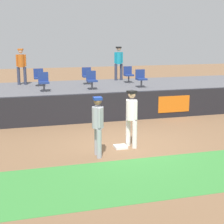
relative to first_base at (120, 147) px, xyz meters
The scene contains 15 objects.
ground_plane 0.34m from the first_base, 28.91° to the left, with size 60.00×60.00×0.00m, color brown.
grass_foreground_strip 2.55m from the first_base, 83.27° to the right, with size 18.00×2.80×0.01m, color #388438.
first_base is the anchor object (origin of this frame).
player_fielder_home 1.11m from the first_base, ahead, with size 0.46×0.60×1.88m.
player_runner_visitor 1.49m from the first_base, 146.78° to the right, with size 0.36×0.51×1.83m.
field_wall 3.78m from the first_base, 85.15° to the left, with size 18.00×0.26×1.23m.
bleacher_platform 6.32m from the first_base, 87.28° to the left, with size 18.00×4.80×1.19m, color #59595E.
seat_back_left 7.41m from the first_base, 105.84° to the left, with size 0.46×0.44×0.84m.
seat_back_center 7.16m from the first_base, 86.60° to the left, with size 0.46×0.44×0.84m.
seat_back_right 7.61m from the first_base, 69.50° to the left, with size 0.45×0.44×0.84m.
seat_front_center 5.41m from the first_base, 87.39° to the left, with size 0.44×0.44×0.84m.
seat_front_left 5.74m from the first_base, 110.39° to the left, with size 0.44×0.44×0.84m.
seat_front_right 6.01m from the first_base, 63.05° to the left, with size 0.46×0.44×0.84m.
spectator_hooded 8.76m from the first_base, 73.33° to the left, with size 0.50×0.39×1.81m.
spectator_capped 8.44m from the first_base, 109.65° to the left, with size 0.48×0.41×1.78m.
Camera 1 is at (-3.71, -10.97, 3.63)m, focal length 58.00 mm.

